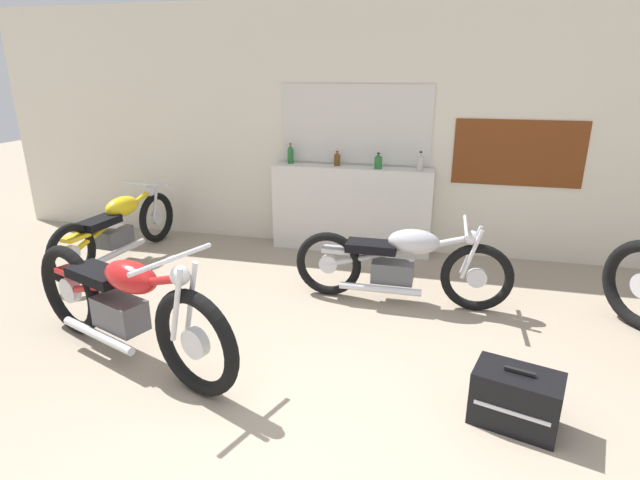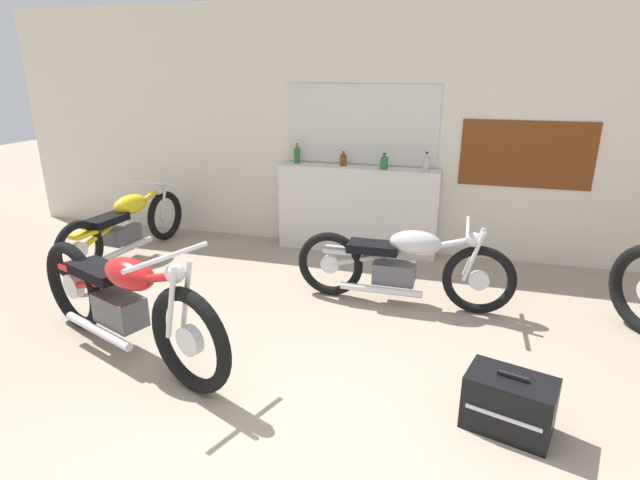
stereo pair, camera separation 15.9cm
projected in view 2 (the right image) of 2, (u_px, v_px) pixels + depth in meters
The scene contains 11 objects.
ground_plane at pixel (278, 476), 2.67m from camera, with size 24.00×24.00×0.00m, color gray.
wall_back at pixel (393, 131), 5.61m from camera, with size 10.00×0.07×2.80m.
sill_counter at pixel (357, 210), 5.84m from camera, with size 1.86×0.28×1.00m.
bottle_leftmost at pixel (297, 154), 5.88m from camera, with size 0.07×0.07×0.24m.
bottle_left_center at pixel (343, 159), 5.73m from camera, with size 0.07×0.07×0.17m.
bottle_center at pixel (384, 162), 5.54m from camera, with size 0.09×0.09×0.18m.
bottle_right_center at pixel (426, 163), 5.40m from camera, with size 0.07×0.07×0.21m.
motorcycle_silver at pixel (402, 264), 4.50m from camera, with size 1.98×0.64×0.80m.
motorcycle_red at pixel (124, 302), 3.66m from camera, with size 2.10×0.94×0.94m.
motorcycle_yellow at pixel (126, 224), 5.66m from camera, with size 0.64×1.98×0.78m.
hard_case_black at pixel (509, 403), 2.97m from camera, with size 0.57×0.43×0.38m.
Camera 2 is at (0.80, -1.96, 2.06)m, focal length 28.00 mm.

